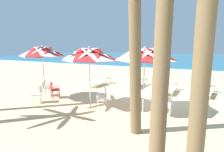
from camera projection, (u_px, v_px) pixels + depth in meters
ground_plane at (158, 96)px, 10.34m from camera, size 80.00×80.00×0.00m
sea at (188, 58)px, 37.61m from camera, size 80.00×36.00×0.10m
surf_foam at (179, 70)px, 21.23m from camera, size 80.00×0.70×0.01m
beach_umbrella_0 at (145, 55)px, 7.49m from camera, size 2.50×2.50×2.75m
plastic_chair_0 at (164, 100)px, 7.99m from camera, size 0.62×0.63×0.87m
plastic_chair_1 at (166, 105)px, 7.30m from camera, size 0.45×0.48×0.87m
beach_umbrella_1 at (89, 55)px, 8.17m from camera, size 2.44×2.44×2.75m
plastic_chair_2 at (103, 96)px, 8.61m from camera, size 0.63×0.62×0.87m
beach_umbrella_2 at (42, 52)px, 9.42m from camera, size 2.18×2.18×2.78m
plastic_chair_3 at (38, 93)px, 9.10m from camera, size 0.63×0.63×0.87m
plastic_chair_4 at (54, 89)px, 9.93m from camera, size 0.62×0.63×0.87m
plastic_chair_5 at (46, 87)px, 10.33m from camera, size 0.60×0.57×0.87m
sun_lounger_0 at (207, 90)px, 10.56m from camera, size 0.99×2.22×0.62m
sun_lounger_1 at (170, 88)px, 11.11m from camera, size 0.75×2.18×0.62m
sun_lounger_2 at (139, 83)px, 12.56m from camera, size 0.93×2.21×0.62m
sun_lounger_3 at (100, 81)px, 13.07m from camera, size 0.93×2.21×0.62m
palm_tree_0 at (203, 43)px, 2.78m from camera, size 2.88×2.93×4.47m
palm_tree_1 at (135, 13)px, 5.22m from camera, size 3.19×3.23×6.43m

